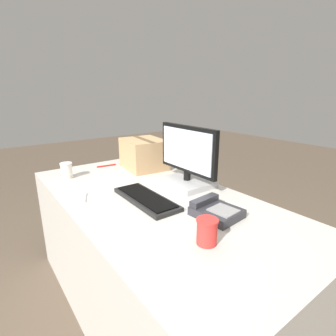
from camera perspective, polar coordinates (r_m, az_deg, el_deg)
ground_plane at (r=1.90m, az=-2.69°, el=-27.29°), size 12.00×12.00×0.00m
office_desk at (r=1.66m, az=-2.87°, el=-18.12°), size 1.80×0.90×0.74m
monitor at (r=1.63m, az=4.19°, el=1.27°), size 0.48×0.25×0.38m
keyboard at (r=1.44m, az=-4.82°, el=-6.64°), size 0.45×0.17×0.03m
desk_phone at (r=1.29m, az=10.27°, el=-9.13°), size 0.23×0.20×0.07m
paper_cup_left at (r=1.91m, az=-21.20°, el=-0.51°), size 0.08×0.08×0.11m
paper_cup_right at (r=1.06m, az=8.47°, el=-13.50°), size 0.09×0.09×0.11m
spoon at (r=1.57m, az=-17.43°, el=-5.85°), size 0.13×0.07×0.00m
cardboard_box at (r=2.02m, az=-5.28°, el=3.10°), size 0.37×0.31×0.23m
pen_marker at (r=2.13m, az=-13.26°, el=0.49°), size 0.03×0.15×0.01m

